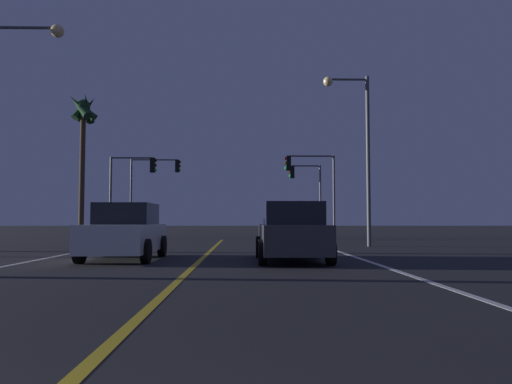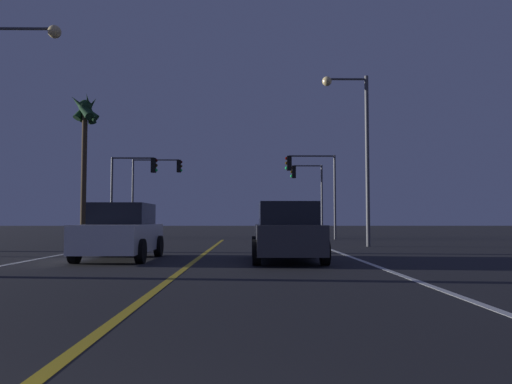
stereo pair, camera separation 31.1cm
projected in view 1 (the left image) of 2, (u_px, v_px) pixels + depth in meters
name	position (u px, v px, depth m)	size (l,w,h in m)	color
lane_edge_right	(389.00, 268.00, 12.32)	(0.16, 35.45, 0.01)	silver
lane_center_divider	(191.00, 269.00, 12.20)	(0.16, 35.45, 0.01)	gold
car_oncoming	(125.00, 232.00, 15.03)	(2.02, 4.30, 1.70)	black
car_lead_same_lane	(292.00, 233.00, 14.43)	(2.02, 4.30, 1.70)	black
traffic_light_near_right	(310.00, 177.00, 30.74)	(3.13, 0.36, 5.19)	#4C4C51
traffic_light_near_left	(133.00, 178.00, 30.47)	(2.87, 0.36, 5.05)	#4C4C51
traffic_light_far_right	(305.00, 184.00, 36.24)	(2.36, 0.36, 5.18)	#4C4C51
traffic_light_far_left	(155.00, 179.00, 35.99)	(3.64, 0.36, 5.59)	#4C4C51
street_lamp_left_mid	(11.00, 106.00, 16.38)	(2.32, 0.44, 7.72)	#4C4C51
street_lamp_right_far	(357.00, 137.00, 22.67)	(2.12, 0.44, 7.77)	#4C4C51
palm_tree_left_far	(83.00, 122.00, 33.89)	(2.28, 2.06, 9.84)	#473826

